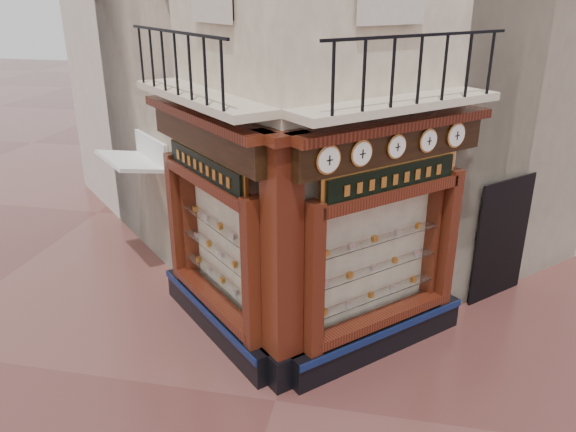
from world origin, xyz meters
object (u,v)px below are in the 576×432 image
(clock_c, at_px, (396,147))
(signboard_right, at_px, (392,178))
(clock_b, at_px, (361,153))
(signboard_left, at_px, (205,167))
(clock_d, at_px, (428,141))
(clock_a, at_px, (328,160))
(clock_e, at_px, (456,135))
(awning, at_px, (143,268))
(corner_pilaster, at_px, (282,269))

(clock_c, xyz_separation_m, signboard_right, (-0.02, 0.13, -0.52))
(clock_b, distance_m, signboard_left, 2.61)
(clock_c, distance_m, signboard_left, 2.99)
(clock_d, distance_m, signboard_right, 0.77)
(clock_b, height_order, clock_c, clock_b)
(clock_a, relative_size, clock_e, 1.02)
(signboard_left, bearing_deg, clock_e, -123.94)
(clock_a, distance_m, awning, 6.53)
(clock_b, bearing_deg, clock_d, 0.00)
(clock_d, height_order, awning, clock_d)
(clock_d, relative_size, signboard_right, 0.19)
(signboard_left, height_order, signboard_right, signboard_right)
(signboard_right, bearing_deg, awning, 113.23)
(signboard_right, bearing_deg, clock_d, -11.15)
(clock_e, relative_size, signboard_left, 0.21)
(clock_a, distance_m, clock_c, 1.22)
(clock_a, bearing_deg, signboard_left, 109.44)
(clock_e, height_order, signboard_left, clock_e)
(signboard_right, bearing_deg, clock_c, -125.18)
(clock_b, bearing_deg, awning, 105.84)
(corner_pilaster, height_order, clock_d, corner_pilaster)
(signboard_left, relative_size, signboard_right, 0.99)
(clock_b, relative_size, signboard_right, 0.20)
(awning, height_order, signboard_right, signboard_right)
(clock_e, height_order, signboard_right, clock_e)
(clock_e, bearing_deg, clock_b, 180.00)
(clock_c, bearing_deg, clock_a, -180.00)
(awning, xyz_separation_m, signboard_left, (2.38, -2.12, 3.10))
(awning, bearing_deg, signboard_left, -176.69)
(clock_a, xyz_separation_m, signboard_left, (-2.08, 1.00, -0.52))
(awning, distance_m, signboard_right, 6.49)
(awning, bearing_deg, corner_pilaster, -174.20)
(clock_e, height_order, awning, clock_e)
(clock_d, distance_m, signboard_left, 3.45)
(clock_e, bearing_deg, signboard_left, 146.06)
(clock_e, xyz_separation_m, signboard_left, (-3.83, -0.75, -0.52))
(clock_c, height_order, clock_e, clock_e)
(clock_a, xyz_separation_m, clock_b, (0.40, 0.40, -0.00))
(clock_b, bearing_deg, corner_pilaster, 157.27)
(clock_d, height_order, signboard_left, clock_d)
(signboard_right, bearing_deg, signboard_left, 135.00)
(clock_a, bearing_deg, awning, 100.08)
(corner_pilaster, relative_size, awning, 2.38)
(corner_pilaster, bearing_deg, clock_e, -8.32)
(clock_c, relative_size, clock_e, 0.91)
(awning, relative_size, signboard_left, 0.88)
(clock_e, relative_size, signboard_right, 0.21)
(clock_b, distance_m, signboard_right, 0.90)
(clock_a, xyz_separation_m, clock_c, (0.86, 0.86, -0.00))
(clock_a, relative_size, clock_d, 1.10)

